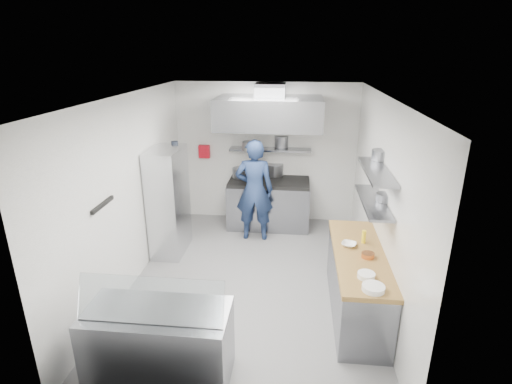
# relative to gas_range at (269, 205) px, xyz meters

# --- Properties ---
(floor) EXTENTS (5.00, 5.00, 0.00)m
(floor) POSITION_rel_gas_range_xyz_m (-0.10, -2.10, -0.45)
(floor) COLOR slate
(floor) RESTS_ON ground
(ceiling) EXTENTS (5.00, 5.00, 0.00)m
(ceiling) POSITION_rel_gas_range_xyz_m (-0.10, -2.10, 2.35)
(ceiling) COLOR silver
(ceiling) RESTS_ON wall_back
(wall_back) EXTENTS (3.60, 2.80, 0.02)m
(wall_back) POSITION_rel_gas_range_xyz_m (-0.10, 0.40, 0.95)
(wall_back) COLOR white
(wall_back) RESTS_ON floor
(wall_front) EXTENTS (3.60, 2.80, 0.02)m
(wall_front) POSITION_rel_gas_range_xyz_m (-0.10, -4.60, 0.95)
(wall_front) COLOR white
(wall_front) RESTS_ON floor
(wall_left) EXTENTS (2.80, 5.00, 0.02)m
(wall_left) POSITION_rel_gas_range_xyz_m (-1.90, -2.10, 0.95)
(wall_left) COLOR white
(wall_left) RESTS_ON floor
(wall_right) EXTENTS (2.80, 5.00, 0.02)m
(wall_right) POSITION_rel_gas_range_xyz_m (1.70, -2.10, 0.95)
(wall_right) COLOR white
(wall_right) RESTS_ON floor
(gas_range) EXTENTS (1.60, 0.80, 0.90)m
(gas_range) POSITION_rel_gas_range_xyz_m (0.00, 0.00, 0.00)
(gas_range) COLOR gray
(gas_range) RESTS_ON floor
(cooktop) EXTENTS (1.57, 0.78, 0.06)m
(cooktop) POSITION_rel_gas_range_xyz_m (0.00, 0.00, 0.48)
(cooktop) COLOR black
(cooktop) RESTS_ON gas_range
(stock_pot_left) EXTENTS (0.25, 0.25, 0.20)m
(stock_pot_left) POSITION_rel_gas_range_xyz_m (-0.62, 0.12, 0.61)
(stock_pot_left) COLOR slate
(stock_pot_left) RESTS_ON cooktop
(stock_pot_mid) EXTENTS (0.35, 0.35, 0.24)m
(stock_pot_mid) POSITION_rel_gas_range_xyz_m (0.08, 0.35, 0.63)
(stock_pot_mid) COLOR slate
(stock_pot_mid) RESTS_ON cooktop
(over_range_shelf) EXTENTS (1.60, 0.30, 0.04)m
(over_range_shelf) POSITION_rel_gas_range_xyz_m (0.00, 0.24, 1.07)
(over_range_shelf) COLOR gray
(over_range_shelf) RESTS_ON wall_back
(shelf_pot_a) EXTENTS (0.24, 0.24, 0.18)m
(shelf_pot_a) POSITION_rel_gas_range_xyz_m (-0.40, 0.01, 1.18)
(shelf_pot_a) COLOR slate
(shelf_pot_a) RESTS_ON over_range_shelf
(shelf_pot_b) EXTENTS (0.27, 0.27, 0.22)m
(shelf_pot_b) POSITION_rel_gas_range_xyz_m (0.21, 0.41, 1.20)
(shelf_pot_b) COLOR slate
(shelf_pot_b) RESTS_ON over_range_shelf
(extractor_hood) EXTENTS (1.90, 1.15, 0.55)m
(extractor_hood) POSITION_rel_gas_range_xyz_m (0.00, -0.18, 1.85)
(extractor_hood) COLOR gray
(extractor_hood) RESTS_ON wall_back
(hood_duct) EXTENTS (0.55, 0.55, 0.24)m
(hood_duct) POSITION_rel_gas_range_xyz_m (0.00, 0.05, 2.23)
(hood_duct) COLOR slate
(hood_duct) RESTS_ON extractor_hood
(red_firebox) EXTENTS (0.22, 0.10, 0.26)m
(red_firebox) POSITION_rel_gas_range_xyz_m (-1.35, 0.34, 0.97)
(red_firebox) COLOR red
(red_firebox) RESTS_ON wall_back
(chef) EXTENTS (0.71, 0.48, 1.90)m
(chef) POSITION_rel_gas_range_xyz_m (-0.23, -0.59, 0.50)
(chef) COLOR navy
(chef) RESTS_ON floor
(wire_rack) EXTENTS (0.50, 0.90, 1.85)m
(wire_rack) POSITION_rel_gas_range_xyz_m (-1.63, -1.24, 0.48)
(wire_rack) COLOR silver
(wire_rack) RESTS_ON floor
(rack_bin_a) EXTENTS (0.16, 0.20, 0.18)m
(rack_bin_a) POSITION_rel_gas_range_xyz_m (-1.63, -1.13, 0.35)
(rack_bin_a) COLOR white
(rack_bin_a) RESTS_ON wire_rack
(rack_bin_b) EXTENTS (0.13, 0.16, 0.15)m
(rack_bin_b) POSITION_rel_gas_range_xyz_m (-1.63, -0.68, 0.85)
(rack_bin_b) COLOR yellow
(rack_bin_b) RESTS_ON wire_rack
(rack_jar) EXTENTS (0.12, 0.12, 0.18)m
(rack_jar) POSITION_rel_gas_range_xyz_m (-1.58, -0.85, 1.35)
(rack_jar) COLOR black
(rack_jar) RESTS_ON wire_rack
(knife_strip) EXTENTS (0.04, 0.55, 0.05)m
(knife_strip) POSITION_rel_gas_range_xyz_m (-1.88, -3.00, 1.10)
(knife_strip) COLOR black
(knife_strip) RESTS_ON wall_left
(prep_counter_base) EXTENTS (0.62, 2.00, 0.84)m
(prep_counter_base) POSITION_rel_gas_range_xyz_m (1.38, -2.70, -0.03)
(prep_counter_base) COLOR gray
(prep_counter_base) RESTS_ON floor
(prep_counter_top) EXTENTS (0.65, 2.04, 0.06)m
(prep_counter_top) POSITION_rel_gas_range_xyz_m (1.38, -2.70, 0.42)
(prep_counter_top) COLOR olive
(prep_counter_top) RESTS_ON prep_counter_base
(plate_stack_a) EXTENTS (0.25, 0.25, 0.06)m
(plate_stack_a) POSITION_rel_gas_range_xyz_m (1.41, -3.56, 0.48)
(plate_stack_a) COLOR white
(plate_stack_a) RESTS_ON prep_counter_top
(plate_stack_b) EXTENTS (0.20, 0.20, 0.06)m
(plate_stack_b) POSITION_rel_gas_range_xyz_m (1.37, -3.31, 0.48)
(plate_stack_b) COLOR white
(plate_stack_b) RESTS_ON prep_counter_top
(copper_pan) EXTENTS (0.16, 0.16, 0.06)m
(copper_pan) POSITION_rel_gas_range_xyz_m (1.46, -2.82, 0.48)
(copper_pan) COLOR #D3773B
(copper_pan) RESTS_ON prep_counter_top
(squeeze_bottle) EXTENTS (0.06, 0.06, 0.18)m
(squeeze_bottle) POSITION_rel_gas_range_xyz_m (1.47, -2.41, 0.54)
(squeeze_bottle) COLOR yellow
(squeeze_bottle) RESTS_ON prep_counter_top
(mixing_bowl) EXTENTS (0.24, 0.24, 0.05)m
(mixing_bowl) POSITION_rel_gas_range_xyz_m (1.26, -2.53, 0.47)
(mixing_bowl) COLOR white
(mixing_bowl) RESTS_ON prep_counter_top
(wall_shelf_lower) EXTENTS (0.30, 1.30, 0.04)m
(wall_shelf_lower) POSITION_rel_gas_range_xyz_m (1.54, -2.40, 1.05)
(wall_shelf_lower) COLOR gray
(wall_shelf_lower) RESTS_ON wall_right
(wall_shelf_upper) EXTENTS (0.30, 1.30, 0.04)m
(wall_shelf_upper) POSITION_rel_gas_range_xyz_m (1.54, -2.40, 1.47)
(wall_shelf_upper) COLOR gray
(wall_shelf_upper) RESTS_ON wall_right
(shelf_pot_c) EXTENTS (0.23, 0.23, 0.10)m
(shelf_pot_c) POSITION_rel_gas_range_xyz_m (1.68, -2.41, 1.12)
(shelf_pot_c) COLOR slate
(shelf_pot_c) RESTS_ON wall_shelf_lower
(shelf_pot_d) EXTENTS (0.25, 0.25, 0.14)m
(shelf_pot_d) POSITION_rel_gas_range_xyz_m (1.68, -1.92, 1.56)
(shelf_pot_d) COLOR slate
(shelf_pot_d) RESTS_ON wall_shelf_upper
(display_case) EXTENTS (1.50, 0.70, 0.85)m
(display_case) POSITION_rel_gas_range_xyz_m (-0.86, -4.10, -0.03)
(display_case) COLOR gray
(display_case) RESTS_ON floor
(display_glass) EXTENTS (1.47, 0.19, 0.42)m
(display_glass) POSITION_rel_gas_range_xyz_m (-0.86, -4.22, 0.62)
(display_glass) COLOR silver
(display_glass) RESTS_ON display_case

